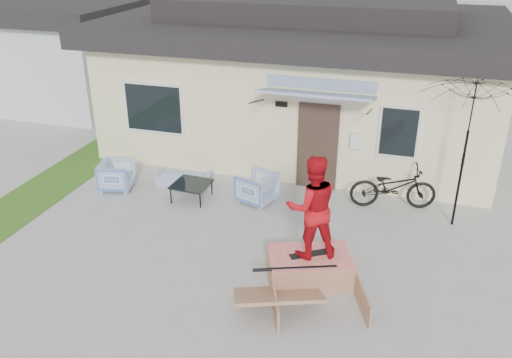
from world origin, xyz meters
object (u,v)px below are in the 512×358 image
(armchair_left, at_px, (117,174))
(skate_ramp, at_px, (310,268))
(skater, at_px, (312,206))
(armchair_right, at_px, (257,186))
(bicycle, at_px, (394,182))
(patio_umbrella, at_px, (465,147))
(coffee_table, at_px, (192,191))
(skateboard, at_px, (310,254))
(loveseat, at_px, (184,174))

(armchair_left, bearing_deg, skate_ramp, -127.15)
(armchair_left, distance_m, skater, 5.72)
(armchair_left, bearing_deg, skater, -126.80)
(skater, bearing_deg, armchair_right, -80.83)
(bicycle, relative_size, patio_umbrella, 0.82)
(armchair_right, xyz_separation_m, bicycle, (2.97, 0.63, 0.22))
(coffee_table, bearing_deg, skateboard, -34.92)
(patio_umbrella, distance_m, skateboard, 3.95)
(armchair_right, bearing_deg, skater, 53.49)
(coffee_table, relative_size, skate_ramp, 0.42)
(loveseat, relative_size, coffee_table, 1.68)
(bicycle, xyz_separation_m, skate_ramp, (-1.19, -3.25, -0.37))
(armchair_left, height_order, skate_ramp, armchair_left)
(armchair_right, bearing_deg, armchair_left, -65.20)
(loveseat, distance_m, bicycle, 4.96)
(bicycle, bearing_deg, patio_umbrella, -121.27)
(loveseat, distance_m, skater, 4.91)
(coffee_table, height_order, bicycle, bicycle)
(armchair_left, relative_size, skater, 0.41)
(loveseat, xyz_separation_m, patio_umbrella, (6.24, -0.18, 1.49))
(skateboard, bearing_deg, loveseat, 108.53)
(loveseat, bearing_deg, skate_ramp, 128.43)
(loveseat, bearing_deg, coffee_table, 112.42)
(loveseat, relative_size, skater, 0.72)
(loveseat, distance_m, armchair_right, 2.02)
(bicycle, relative_size, skate_ramp, 0.99)
(patio_umbrella, height_order, skater, skater)
(armchair_right, distance_m, bicycle, 3.04)
(bicycle, xyz_separation_m, skateboard, (-1.21, -3.20, -0.11))
(loveseat, xyz_separation_m, coffee_table, (0.49, -0.69, -0.06))
(coffee_table, bearing_deg, patio_umbrella, 5.09)
(skater, bearing_deg, armchair_left, -48.62)
(armchair_right, bearing_deg, skateboard, 53.49)
(armchair_right, xyz_separation_m, skateboard, (1.75, -2.57, 0.11))
(loveseat, xyz_separation_m, skate_ramp, (3.75, -3.00, -0.02))
(loveseat, distance_m, patio_umbrella, 6.42)
(loveseat, distance_m, armchair_left, 1.60)
(skateboard, bearing_deg, skater, 0.00)
(bicycle, bearing_deg, armchair_left, 85.55)
(armchair_right, xyz_separation_m, skater, (1.75, -2.57, 1.06))
(bicycle, bearing_deg, skater, 146.25)
(skate_ramp, height_order, skater, skater)
(armchair_right, xyz_separation_m, coffee_table, (-1.48, -0.31, -0.19))
(bicycle, xyz_separation_m, patio_umbrella, (1.30, -0.43, 1.14))
(patio_umbrella, height_order, skateboard, patio_umbrella)
(armchair_left, distance_m, skate_ramp, 5.66)
(skateboard, xyz_separation_m, skater, (0.00, 0.00, 0.95))
(bicycle, distance_m, skater, 3.53)
(armchair_right, height_order, coffee_table, armchair_right)
(armchair_right, distance_m, skate_ramp, 3.17)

